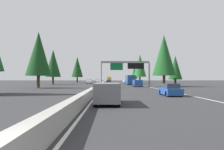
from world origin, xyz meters
name	(u,v)px	position (x,y,z in m)	size (l,w,h in m)	color
ground_plane	(103,85)	(60.00, 0.00, 0.00)	(320.00, 320.00, 0.00)	#2D2D30
median_barrier	(104,82)	(80.00, 0.30, 0.45)	(180.00, 0.56, 0.90)	#9E9B93
shoulder_stripe_right	(137,84)	(70.00, -11.52, 0.01)	(160.00, 0.16, 0.01)	silver
shoulder_stripe_median	(105,84)	(70.00, -0.25, 0.01)	(160.00, 0.16, 0.01)	silver
sign_gantry_overhead	(126,66)	(50.01, -6.03, 5.18)	(0.50, 12.68, 6.51)	gray
minivan_near_right	(107,92)	(13.95, -1.64, 0.95)	(5.00, 1.95, 1.69)	slate
sedan_far_left	(170,90)	(21.96, -9.14, 0.68)	(4.40, 1.80, 1.47)	#1E4793
sedan_mid_left	(109,83)	(66.64, -1.57, 0.68)	(4.40, 1.80, 1.47)	#2D6B38
pickup_near_center	(125,81)	(89.77, -8.89, 0.91)	(5.60, 2.00, 1.86)	white
bus_mid_right	(130,79)	(67.23, -8.78, 1.72)	(11.50, 2.55, 3.10)	#1E4793
box_truck_distant_b	(109,79)	(116.69, -1.71, 1.61)	(8.50, 2.40, 2.95)	gold
sedan_far_center	(109,81)	(97.03, -1.78, 0.68)	(4.40, 1.80, 1.47)	red
minivan_distant_a	(137,83)	(49.05, -8.84, 0.95)	(5.00, 1.95, 1.69)	#1E4793
oncoming_near	(98,81)	(86.01, 3.04, 0.91)	(5.60, 2.00, 1.86)	silver
oncoming_far	(89,81)	(80.38, 6.41, 0.91)	(5.60, 2.00, 1.86)	silver
conifer_right_near	(164,55)	(48.11, -15.31, 7.83)	(5.66, 5.66, 12.87)	#4C3823
conifer_right_mid	(175,68)	(51.86, -19.30, 4.93)	(3.58, 3.58, 8.13)	#4C3823
conifer_right_far	(140,66)	(90.08, -15.52, 7.88)	(5.70, 5.70, 12.96)	#4C3823
conifer_right_distant	(134,72)	(110.29, -15.36, 5.33)	(3.86, 3.86, 8.78)	#4C3823
conifer_left_near	(38,54)	(41.80, 13.45, 7.39)	(5.35, 5.35, 12.16)	#4C3823
conifer_left_mid	(53,63)	(66.78, 17.08, 7.16)	(5.18, 5.18, 11.78)	#4C3823
conifer_left_far	(77,67)	(96.80, 13.63, 7.56)	(5.47, 5.47, 12.44)	#4C3823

